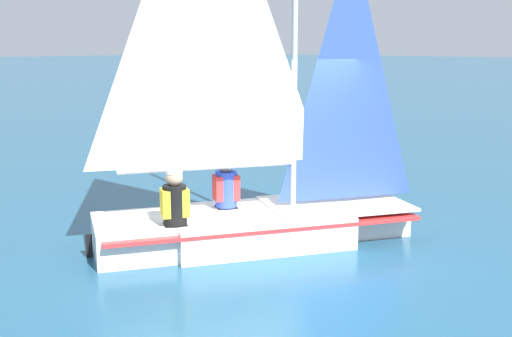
# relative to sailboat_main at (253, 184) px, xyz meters

# --- Properties ---
(ground_plane) EXTENTS (260.00, 260.00, 0.00)m
(ground_plane) POSITION_rel_sailboat_main_xyz_m (-0.02, -0.04, -0.82)
(ground_plane) COLOR #235675
(sailboat_main) EXTENTS (3.43, 4.43, 5.50)m
(sailboat_main) POSITION_rel_sailboat_main_xyz_m (0.00, 0.00, 0.00)
(sailboat_main) COLOR white
(sailboat_main) RESTS_ON ground_plane
(sailor_helm) EXTENTS (0.41, 0.42, 1.16)m
(sailor_helm) POSITION_rel_sailboat_main_xyz_m (0.42, 0.10, -0.19)
(sailor_helm) COLOR black
(sailor_helm) RESTS_ON ground_plane
(sailor_crew) EXTENTS (0.41, 0.42, 1.16)m
(sailor_crew) POSITION_rel_sailboat_main_xyz_m (0.27, 1.16, -0.19)
(sailor_crew) COLOR black
(sailor_crew) RESTS_ON ground_plane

